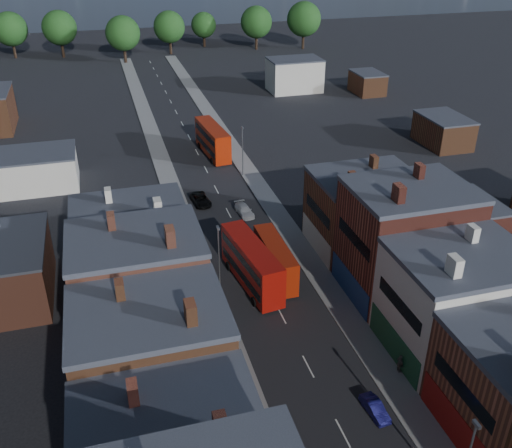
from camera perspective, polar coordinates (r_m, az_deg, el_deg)
pavement_west at (r=80.54m, az=-7.60°, el=1.19°), size 3.00×200.00×0.12m
pavement_east at (r=83.00m, az=1.29°, el=2.33°), size 3.00×200.00×0.12m
lamp_post_2 at (r=61.22m, az=-3.73°, el=-3.08°), size 0.25×0.70×8.12m
lamp_post_3 at (r=89.64m, az=-1.36°, el=7.62°), size 0.25×0.70×8.12m
bus_0 at (r=63.19m, az=-0.44°, el=-3.98°), size 4.26×12.12×5.13m
bus_1 at (r=64.84m, az=1.92°, el=-3.54°), size 2.59×9.97×4.30m
bus_2 at (r=98.86m, az=-4.36°, el=8.42°), size 3.88×12.28×5.22m
car_1 at (r=50.88m, az=11.81°, el=-17.60°), size 1.51×3.51×1.12m
car_2 at (r=82.37m, az=-5.55°, el=2.45°), size 2.69×5.05×1.35m
car_3 at (r=79.05m, az=-1.18°, el=1.38°), size 2.20×4.56×1.28m
ped_3 at (r=54.61m, az=14.20°, el=-13.38°), size 0.50×1.09×1.85m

